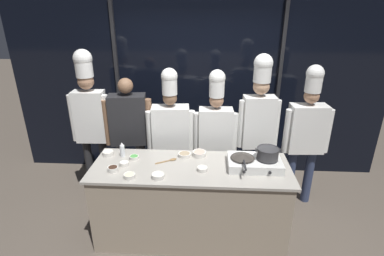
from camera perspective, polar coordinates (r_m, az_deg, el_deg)
ground_plane at (r=3.83m, az=-0.23°, el=-19.38°), size 24.00×24.00×0.00m
window_wall_back at (r=4.61m, az=0.99°, el=7.30°), size 5.70×0.09×2.70m
demo_counter at (r=3.54m, az=-0.24°, el=-13.79°), size 2.17×0.77×0.92m
portable_stove at (r=3.33m, az=11.80°, el=-6.47°), size 0.57×0.39×0.11m
frying_pan at (r=3.27m, az=9.63°, el=-5.31°), size 0.26×0.45×0.05m
stock_pot at (r=3.29m, az=14.23°, el=-4.65°), size 0.26×0.23×0.12m
squeeze_bottle_clear at (r=3.55m, az=-13.13°, el=-4.06°), size 0.05×0.05×0.18m
prep_bowl_bean_sprouts at (r=3.09m, az=-6.48°, el=-8.99°), size 0.13×0.13×0.05m
prep_bowl_rice at (r=3.37m, az=-12.79°, el=-6.63°), size 0.10×0.10×0.05m
prep_bowl_shrimp at (r=3.49m, az=1.43°, el=-4.84°), size 0.16×0.16×0.06m
prep_bowl_noodles at (r=3.14m, az=-11.82°, el=-8.84°), size 0.12×0.12×0.05m
prep_bowl_scallions at (r=3.49m, az=-10.96°, el=-5.47°), size 0.11×0.11×0.04m
prep_bowl_mushrooms at (r=3.48m, az=-1.43°, el=-5.06°), size 0.15×0.15×0.04m
prep_bowl_garlic at (r=3.64m, az=-15.71°, el=-4.58°), size 0.13×0.13×0.05m
prep_bowl_soy_glaze at (r=3.29m, az=-14.82°, el=-7.50°), size 0.11×0.11×0.05m
prep_bowl_onion at (r=3.19m, az=1.99°, el=-7.75°), size 0.11×0.11×0.04m
serving_spoon_slotted at (r=3.41m, az=-4.16°, el=-6.11°), size 0.24×0.16×0.02m
chef_head at (r=4.13m, az=-18.86°, el=2.72°), size 0.52×0.23×2.06m
person_guest at (r=4.07m, az=-11.91°, el=-0.11°), size 0.63×0.31×1.71m
chef_sous at (r=3.92m, az=-4.05°, el=-0.49°), size 0.63×0.29×1.85m
chef_line at (r=3.87m, az=4.49°, el=-0.58°), size 0.56×0.23×1.84m
chef_pastry at (r=3.87m, az=12.54°, el=1.72°), size 0.52×0.24×2.03m
chef_apprentice at (r=4.08m, az=20.97°, el=-0.23°), size 0.60×0.26×1.90m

